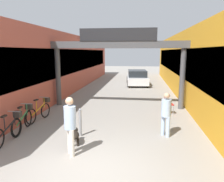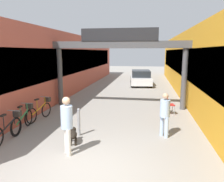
% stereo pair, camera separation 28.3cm
% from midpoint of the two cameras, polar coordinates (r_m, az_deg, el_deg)
% --- Properties ---
extents(ground_plane, '(80.00, 80.00, 0.00)m').
position_cam_midpoint_polar(ground_plane, '(5.88, -5.77, -20.26)').
color(ground_plane, gray).
extents(storefront_left, '(3.00, 26.00, 4.18)m').
position_cam_midpoint_polar(storefront_left, '(17.16, -12.86, 7.07)').
color(storefront_left, '#B25142').
rests_on(storefront_left, ground_plane).
extents(storefront_right, '(3.00, 26.00, 4.18)m').
position_cam_midpoint_polar(storefront_right, '(16.33, 22.69, 6.38)').
color(storefront_right, gold).
rests_on(storefront_right, ground_plane).
extents(arcade_sign_gateway, '(7.40, 0.47, 4.15)m').
position_cam_midpoint_polar(arcade_sign_gateway, '(11.60, 2.64, 10.11)').
color(arcade_sign_gateway, '#4C4C4F').
rests_on(arcade_sign_gateway, ground_plane).
extents(pedestrian_with_dog, '(0.47, 0.47, 1.72)m').
position_cam_midpoint_polar(pedestrian_with_dog, '(6.43, -10.47, -7.95)').
color(pedestrian_with_dog, silver).
rests_on(pedestrian_with_dog, ground_plane).
extents(pedestrian_companion, '(0.48, 0.48, 1.58)m').
position_cam_midpoint_polar(pedestrian_companion, '(7.88, 14.64, -5.41)').
color(pedestrian_companion, '#A5BFE0').
rests_on(pedestrian_companion, ground_plane).
extents(dog_on_leash, '(0.42, 0.68, 0.48)m').
position_cam_midpoint_polar(dog_on_leash, '(7.40, -9.03, -11.11)').
color(dog_on_leash, black).
rests_on(dog_on_leash, ground_plane).
extents(bicycle_black_nearest, '(0.46, 1.69, 0.98)m').
position_cam_midpoint_polar(bicycle_black_nearest, '(8.16, -24.46, -8.84)').
color(bicycle_black_nearest, black).
rests_on(bicycle_black_nearest, ground_plane).
extents(bicycle_green_second, '(0.46, 1.69, 0.98)m').
position_cam_midpoint_polar(bicycle_green_second, '(9.10, -21.23, -6.66)').
color(bicycle_green_second, black).
rests_on(bicycle_green_second, ground_plane).
extents(bicycle_orange_third, '(0.46, 1.68, 0.98)m').
position_cam_midpoint_polar(bicycle_orange_third, '(10.14, -17.36, -4.72)').
color(bicycle_orange_third, black).
rests_on(bicycle_orange_third, ground_plane).
extents(bollard_post_metal, '(0.10, 0.10, 1.01)m').
position_cam_midpoint_polar(bollard_post_metal, '(7.92, -7.64, -7.96)').
color(bollard_post_metal, gray).
rests_on(bollard_post_metal, ground_plane).
extents(cafe_chair_red_nearer, '(0.46, 0.46, 0.89)m').
position_cam_midpoint_polar(cafe_chair_red_nearer, '(10.83, 15.24, -3.10)').
color(cafe_chair_red_nearer, gray).
rests_on(cafe_chair_red_nearer, ground_plane).
extents(parked_car_white, '(2.09, 4.14, 1.33)m').
position_cam_midpoint_polar(parked_car_white, '(19.82, 7.91, 3.42)').
color(parked_car_white, silver).
rests_on(parked_car_white, ground_plane).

